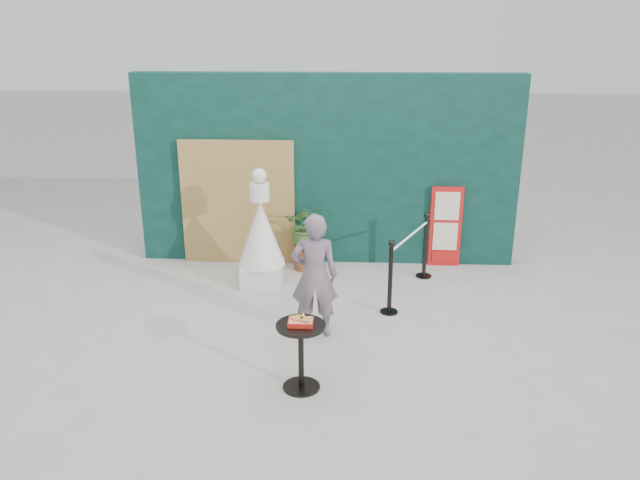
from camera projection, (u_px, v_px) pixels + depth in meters
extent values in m
plane|color=#ADAAA5|center=(315.00, 353.00, 7.39)|extent=(60.00, 60.00, 0.00)
cube|color=black|center=(327.00, 170.00, 9.87)|extent=(6.00, 0.30, 3.00)
cube|color=tan|center=(238.00, 203.00, 9.91)|extent=(1.80, 0.08, 2.00)
imported|color=slate|center=(314.00, 276.00, 7.58)|extent=(0.59, 0.41, 1.58)
cube|color=red|center=(445.00, 227.00, 9.87)|extent=(0.50, 0.06, 1.30)
cube|color=beige|center=(447.00, 206.00, 9.73)|extent=(0.38, 0.02, 0.45)
cube|color=beige|center=(445.00, 236.00, 9.89)|extent=(0.38, 0.02, 0.45)
cube|color=red|center=(444.00, 257.00, 10.00)|extent=(0.38, 0.02, 0.18)
cube|color=silver|center=(262.00, 274.00, 9.31)|extent=(0.59, 0.59, 0.32)
cone|color=silver|center=(261.00, 233.00, 9.10)|extent=(0.69, 0.69, 0.97)
cylinder|color=white|center=(260.00, 192.00, 8.90)|extent=(0.28, 0.28, 0.26)
sphere|color=white|center=(259.00, 176.00, 8.82)|extent=(0.21, 0.21, 0.21)
cylinder|color=black|center=(301.00, 387.00, 6.67)|extent=(0.40, 0.40, 0.02)
cylinder|color=black|center=(301.00, 358.00, 6.56)|extent=(0.06, 0.06, 0.72)
cylinder|color=black|center=(301.00, 326.00, 6.44)|extent=(0.52, 0.52, 0.03)
cube|color=red|center=(301.00, 322.00, 6.42)|extent=(0.26, 0.19, 0.05)
cube|color=#F9213A|center=(301.00, 320.00, 6.41)|extent=(0.24, 0.17, 0.00)
cube|color=#D3934D|center=(297.00, 318.00, 6.42)|extent=(0.15, 0.14, 0.02)
cube|color=#BC9945|center=(305.00, 320.00, 6.39)|extent=(0.13, 0.13, 0.02)
cone|color=#FFFD43|center=(303.00, 315.00, 6.45)|extent=(0.06, 0.06, 0.06)
cylinder|color=brown|center=(306.00, 259.00, 9.89)|extent=(0.38, 0.38, 0.32)
cylinder|color=brown|center=(306.00, 248.00, 9.83)|extent=(0.42, 0.42, 0.05)
imported|color=#375F29|center=(306.00, 225.00, 9.71)|extent=(0.63, 0.54, 0.70)
cylinder|color=black|center=(389.00, 312.00, 8.42)|extent=(0.24, 0.24, 0.02)
cylinder|color=black|center=(390.00, 280.00, 8.27)|extent=(0.06, 0.06, 0.96)
sphere|color=black|center=(392.00, 243.00, 8.10)|extent=(0.09, 0.09, 0.09)
cylinder|color=black|center=(424.00, 276.00, 9.62)|extent=(0.24, 0.24, 0.02)
cylinder|color=black|center=(425.00, 247.00, 9.46)|extent=(0.06, 0.06, 0.96)
sphere|color=black|center=(427.00, 215.00, 9.30)|extent=(0.09, 0.09, 0.09)
cylinder|color=white|center=(410.00, 236.00, 8.73)|extent=(0.63, 1.31, 0.03)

